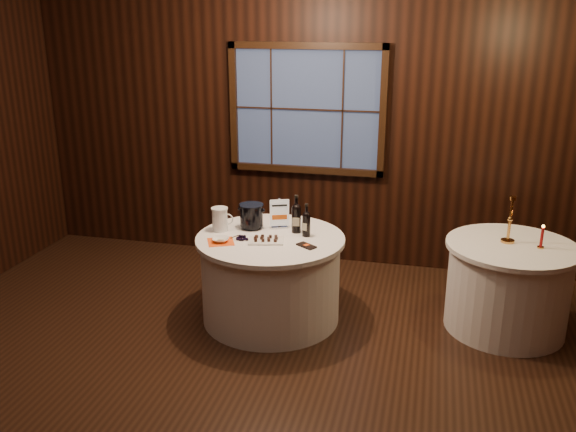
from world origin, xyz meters
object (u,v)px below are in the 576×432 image
(grape_bunch, at_px, (242,238))
(cracker_bowl, at_px, (221,240))
(side_table, at_px, (508,286))
(port_bottle_left, at_px, (296,216))
(ice_bucket, at_px, (251,216))
(brass_candlestick, at_px, (509,226))
(chocolate_plate, at_px, (266,240))
(red_candle, at_px, (542,239))
(sign_stand, at_px, (279,218))
(chocolate_box, at_px, (306,246))
(port_bottle_right, at_px, (306,222))
(main_table, at_px, (271,278))
(glass_pitcher, at_px, (220,219))

(grape_bunch, bearing_deg, cracker_bowl, -150.29)
(side_table, distance_m, port_bottle_left, 1.89)
(port_bottle_left, distance_m, ice_bucket, 0.41)
(ice_bucket, bearing_deg, brass_candlestick, 4.45)
(grape_bunch, xyz_separation_m, cracker_bowl, (-0.16, -0.09, 0.00))
(chocolate_plate, bearing_deg, red_candle, 9.84)
(sign_stand, relative_size, ice_bucket, 1.24)
(chocolate_plate, bearing_deg, chocolate_box, -5.18)
(brass_candlestick, xyz_separation_m, red_candle, (0.25, -0.08, -0.06))
(side_table, bearing_deg, chocolate_box, -164.73)
(port_bottle_right, xyz_separation_m, chocolate_box, (0.05, -0.25, -0.12))
(grape_bunch, distance_m, red_candle, 2.46)
(sign_stand, bearing_deg, main_table, -115.84)
(cracker_bowl, xyz_separation_m, brass_candlestick, (2.33, 0.56, 0.12))
(main_table, bearing_deg, grape_bunch, -149.39)
(sign_stand, height_order, chocolate_plate, sign_stand)
(main_table, height_order, ice_bucket, ice_bucket)
(brass_candlestick, bearing_deg, chocolate_plate, -166.68)
(chocolate_plate, height_order, cracker_bowl, chocolate_plate)
(side_table, relative_size, ice_bucket, 4.86)
(sign_stand, height_order, grape_bunch, sign_stand)
(sign_stand, xyz_separation_m, grape_bunch, (-0.23, -0.37, -0.07))
(grape_bunch, height_order, glass_pitcher, glass_pitcher)
(grape_bunch, bearing_deg, sign_stand, 57.71)
(side_table, distance_m, red_candle, 0.51)
(side_table, bearing_deg, red_candle, -9.54)
(port_bottle_right, xyz_separation_m, ice_bucket, (-0.51, 0.08, -0.01))
(glass_pitcher, relative_size, cracker_bowl, 1.53)
(side_table, distance_m, chocolate_plate, 2.09)
(chocolate_box, bearing_deg, port_bottle_right, 137.00)
(sign_stand, bearing_deg, grape_bunch, -143.92)
(port_bottle_right, height_order, glass_pitcher, port_bottle_right)
(sign_stand, distance_m, port_bottle_right, 0.31)
(glass_pitcher, bearing_deg, main_table, -13.54)
(side_table, distance_m, glass_pitcher, 2.53)
(port_bottle_right, relative_size, cracker_bowl, 2.11)
(grape_bunch, bearing_deg, side_table, 10.90)
(chocolate_box, xyz_separation_m, red_candle, (1.86, 0.42, 0.07))
(side_table, distance_m, ice_bucket, 2.28)
(chocolate_plate, bearing_deg, port_bottle_left, 55.90)
(red_candle, bearing_deg, port_bottle_left, -177.24)
(ice_bucket, bearing_deg, main_table, -38.77)
(sign_stand, xyz_separation_m, cracker_bowl, (-0.39, -0.46, -0.07))
(port_bottle_left, xyz_separation_m, chocolate_box, (0.16, -0.32, -0.14))
(grape_bunch, bearing_deg, port_bottle_left, 36.09)
(chocolate_box, bearing_deg, cracker_bowl, -140.15)
(chocolate_box, bearing_deg, side_table, 49.92)
(chocolate_box, height_order, red_candle, red_candle)
(red_candle, bearing_deg, main_table, -173.17)
(main_table, bearing_deg, side_table, 8.53)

